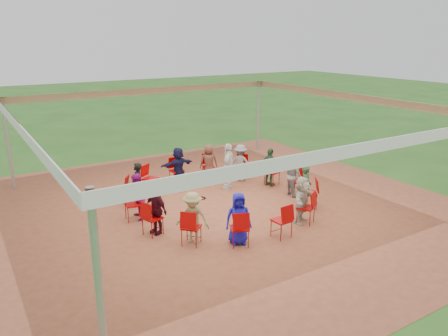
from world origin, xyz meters
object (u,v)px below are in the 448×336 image
person_seated_7 (193,218)px  person_seated_10 (306,187)px  person_seated_1 (241,163)px  person_seated_4 (137,184)px  person_seated_0 (270,167)px  chair_0 (272,172)px  chair_5 (134,190)px  chair_10 (282,221)px  chair_2 (208,167)px  person_seated_11 (293,175)px  laptop (267,169)px  chair_7 (152,218)px  chair_3 (177,171)px  cable_coil (201,198)px  chair_12 (310,193)px  chair_6 (133,204)px  person_seated_3 (178,166)px  person_seated_9 (302,200)px  chair_13 (296,181)px  person_seated_2 (209,163)px  person_seated_6 (156,209)px  chair_8 (191,227)px  chair_11 (306,208)px  person_seated_5 (137,197)px  person_seated_8 (238,218)px  standing_person (228,166)px  chair_9 (239,228)px  chair_1 (241,168)px  chair_4 (150,179)px

person_seated_7 → person_seated_10: 3.87m
person_seated_1 → person_seated_4: 3.87m
person_seated_0 → chair_0: bearing=-90.0°
chair_5 → chair_10: (2.32, -4.06, 0.00)m
person_seated_7 → person_seated_10: bearing=51.4°
person_seated_0 → chair_2: bearing=22.9°
person_seated_11 → laptop: 1.08m
chair_0 → chair_7: bearing=90.0°
chair_3 → cable_coil: 1.79m
chair_12 → person_seated_4: 5.07m
chair_6 → person_seated_10: 4.94m
person_seated_3 → person_seated_9: size_ratio=1.00×
chair_6 → chair_13: same height
person_seated_1 → person_seated_9: size_ratio=1.00×
person_seated_2 → person_seated_11: same height
person_seated_6 → person_seated_10: 4.46m
chair_8 → person_seated_7: 0.23m
person_seated_1 → laptop: person_seated_1 is taller
chair_11 → person_seated_10: size_ratio=0.70×
person_seated_4 → person_seated_10: same height
chair_12 → person_seated_5: size_ratio=0.70×
person_seated_8 → person_seated_10: same height
person_seated_2 → person_seated_0: bearing=154.3°
person_seated_2 → person_seated_5: bearing=51.4°
chair_5 → person_seated_2: size_ratio=0.70×
chair_13 → person_seated_9: person_seated_9 is taller
chair_3 → chair_6: 3.23m
chair_3 → standing_person: 1.86m
chair_9 → person_seated_0: size_ratio=0.70×
person_seated_3 → chair_5: bearing=22.9°
chair_0 → person_seated_10: person_seated_10 is taller
person_seated_7 → person_seated_8: size_ratio=1.00×
person_seated_6 → person_seated_5: bearing=167.1°
person_seated_1 → person_seated_0: bearing=167.1°
person_seated_0 → person_seated_2: size_ratio=1.00×
chair_5 → chair_8: size_ratio=1.00×
chair_12 → chair_7: bearing=115.7°
chair_3 → chair_12: 4.67m
chair_1 → chair_6: bearing=64.3°
chair_7 → person_seated_3: (2.31, 3.22, 0.20)m
chair_10 → person_seated_4: (-2.22, 3.99, 0.20)m
cable_coil → person_seated_11: bearing=-24.9°
chair_13 → cable_coil: chair_13 is taller
chair_4 → person_seated_9: 5.07m
chair_2 → chair_7: size_ratio=1.00×
chair_13 → person_seated_1: size_ratio=0.70×
person_seated_1 → person_seated_10: size_ratio=1.00×
chair_4 → person_seated_9: size_ratio=0.70×
chair_2 → chair_7: bearing=64.3°
chair_4 → chair_5: same height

